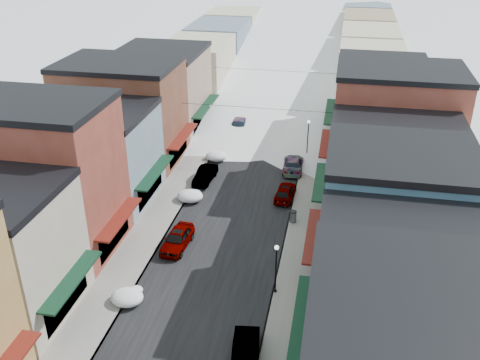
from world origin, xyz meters
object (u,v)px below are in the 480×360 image
at_px(streetlamp_near, 276,263).
at_px(car_green_sedan, 246,351).
at_px(trash_can, 293,216).
at_px(car_dark_hatch, 205,175).
at_px(car_silver_sedan, 177,239).

bearing_deg(streetlamp_near, car_green_sedan, -97.49).
xyz_separation_m(car_green_sedan, streetlamp_near, (0.90, 6.84, 1.89)).
xyz_separation_m(trash_can, streetlamp_near, (-0.23, -9.93, 1.96)).
height_order(car_dark_hatch, car_green_sedan, car_green_sedan).
xyz_separation_m(car_dark_hatch, trash_can, (9.68, -6.52, -0.02)).
distance_m(car_dark_hatch, car_green_sedan, 24.81).
bearing_deg(car_dark_hatch, car_green_sedan, -65.67).
height_order(car_silver_sedan, streetlamp_near, streetlamp_near).
xyz_separation_m(car_silver_sedan, car_dark_hatch, (-0.75, 12.05, -0.06)).
distance_m(car_green_sedan, streetlamp_near, 7.15).
xyz_separation_m(car_silver_sedan, car_green_sedan, (7.80, -11.24, -0.01)).
relative_size(car_dark_hatch, streetlamp_near, 1.09).
bearing_deg(car_green_sedan, car_silver_sedan, -63.04).
bearing_deg(car_green_sedan, trash_can, -101.66).
distance_m(car_silver_sedan, trash_can, 10.51).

